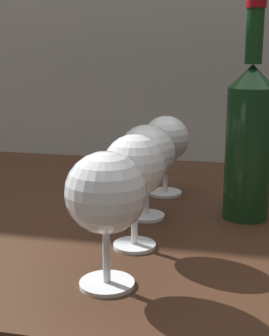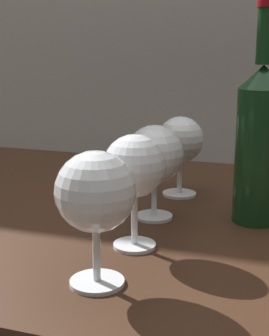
# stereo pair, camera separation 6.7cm
# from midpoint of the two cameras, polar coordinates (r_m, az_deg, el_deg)

# --- Properties ---
(dining_table) EXTENTS (1.27, 0.78, 0.78)m
(dining_table) POSITION_cam_midpoint_polar(r_m,az_deg,el_deg) (0.88, 8.42, -11.99)
(dining_table) COLOR #382114
(dining_table) RESTS_ON ground_plane
(wine_glass_merlot) EXTENTS (0.09, 0.09, 0.16)m
(wine_glass_merlot) POSITION_cam_midpoint_polar(r_m,az_deg,el_deg) (0.56, -0.99, -3.03)
(wine_glass_merlot) COLOR white
(wine_glass_merlot) RESTS_ON dining_table
(wine_glass_pinot) EXTENTS (0.08, 0.08, 0.16)m
(wine_glass_pinot) POSITION_cam_midpoint_polar(r_m,az_deg,el_deg) (0.67, 2.86, -0.05)
(wine_glass_pinot) COLOR white
(wine_glass_pinot) RESTS_ON dining_table
(wine_glass_port) EXTENTS (0.09, 0.09, 0.15)m
(wine_glass_port) POSITION_cam_midpoint_polar(r_m,az_deg,el_deg) (0.79, 4.68, 1.35)
(wine_glass_port) COLOR white
(wine_glass_port) RESTS_ON dining_table
(wine_glass_cabernet) EXTENTS (0.08, 0.08, 0.15)m
(wine_glass_cabernet) POSITION_cam_midpoint_polar(r_m,az_deg,el_deg) (0.92, 7.23, 3.00)
(wine_glass_cabernet) COLOR white
(wine_glass_cabernet) RESTS_ON dining_table
(wine_bottle) EXTENTS (0.07, 0.07, 0.33)m
(wine_bottle) POSITION_cam_midpoint_polar(r_m,az_deg,el_deg) (0.80, 16.15, 2.97)
(wine_bottle) COLOR #143819
(wine_bottle) RESTS_ON dining_table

